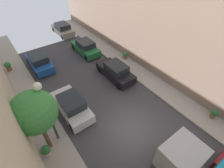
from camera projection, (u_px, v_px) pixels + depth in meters
name	position (u px, v px, depth m)	size (l,w,h in m)	color
ground	(133.00, 130.00, 11.99)	(32.00, 32.00, 0.00)	#38383D
sidewalk_right	(176.00, 99.00, 14.17)	(2.00, 44.00, 0.15)	gray
parked_car_left_2	(72.00, 106.00, 12.76)	(1.78, 4.20, 1.57)	silver
parked_car_left_3	(39.00, 62.00, 17.25)	(1.78, 4.20, 1.57)	#194799
parked_car_right_2	(116.00, 71.00, 16.02)	(1.78, 4.20, 1.57)	black
parked_car_right_3	(85.00, 47.00, 19.51)	(1.78, 4.20, 1.57)	#1E6638
parked_car_right_4	(63.00, 29.00, 23.34)	(1.78, 4.20, 1.57)	gray
street_tree_2	(34.00, 112.00, 8.57)	(2.43, 2.43, 4.75)	brown
potted_plant_1	(46.00, 151.00, 10.09)	(0.59, 0.59, 0.94)	#B2A899
potted_plant_3	(125.00, 55.00, 18.57)	(0.53, 0.53, 0.76)	brown
potted_plant_4	(214.00, 114.00, 12.35)	(0.52, 0.52, 0.78)	brown
potted_plant_5	(8.00, 66.00, 16.75)	(0.64, 0.64, 0.98)	brown
lamp_post	(45.00, 106.00, 9.13)	(0.44, 0.44, 5.00)	#333338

